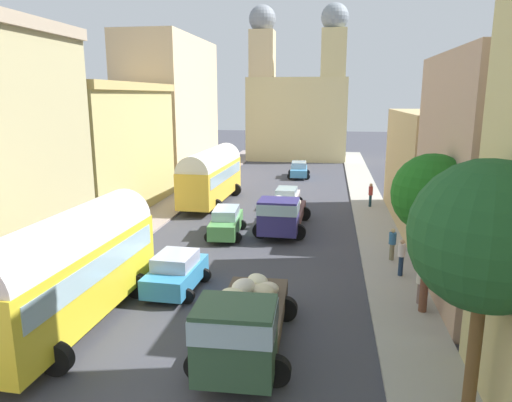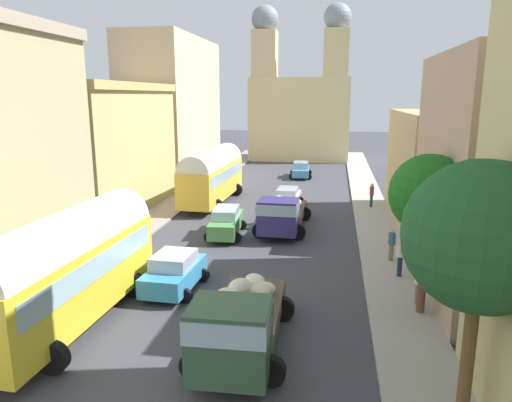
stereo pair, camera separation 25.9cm
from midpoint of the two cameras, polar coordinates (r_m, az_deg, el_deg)
ground_plane at (r=34.95m, az=1.48°, el=-0.72°), size 154.00×154.00×0.00m
sidewalk_left at (r=36.56m, az=-9.86°, el=-0.20°), size 2.50×70.00×0.14m
sidewalk_right at (r=34.78m, az=13.41°, el=-1.02°), size 2.50×70.00×0.14m
building_left_2 at (r=34.48m, az=-17.51°, el=6.09°), size 5.24×13.14×8.93m
building_left_3 at (r=48.20m, az=-10.34°, el=10.86°), size 5.74×14.90×13.49m
building_right_1 at (r=20.90m, az=26.96°, el=2.41°), size 4.78×9.05×9.72m
building_right_2 at (r=31.92m, az=21.37°, el=3.63°), size 5.59×12.31×7.11m
distant_church at (r=60.74m, az=4.88°, el=11.08°), size 12.30×6.53×18.67m
parked_bus_0 at (r=17.75m, az=-21.91°, el=-7.17°), size 3.36×9.02×4.19m
parked_bus_1 at (r=35.88m, az=-5.63°, el=3.35°), size 3.44×9.74×4.17m
cargo_truck_0 at (r=14.92m, az=-2.05°, el=-14.44°), size 3.20×6.79×2.53m
cargo_truck_1 at (r=28.19m, az=2.87°, el=-1.46°), size 3.17×7.36×2.38m
car_0 at (r=34.51m, az=3.49°, el=0.37°), size 2.28×4.12×1.48m
car_1 at (r=47.68m, az=5.05°, el=3.80°), size 2.37×4.26×1.57m
car_2 at (r=20.35m, az=-10.00°, el=-8.48°), size 2.43×3.72×1.63m
car_3 at (r=27.70m, az=-3.89°, el=-2.54°), size 2.33×4.44×1.68m
pedestrian_0 at (r=24.12m, az=15.85°, el=-4.93°), size 0.50×0.50×1.74m
pedestrian_1 at (r=22.16m, az=16.84°, el=-6.40°), size 0.34×0.34×1.83m
pedestrian_2 at (r=19.53m, az=18.91°, el=-9.23°), size 0.34×0.34×1.79m
pedestrian_3 at (r=35.20m, az=13.47°, el=0.85°), size 0.41×0.41×1.87m
roadside_tree_0 at (r=12.07m, az=25.56°, el=-3.92°), size 3.59×3.59×6.72m
roadside_tree_1 at (r=17.87m, az=20.09°, el=0.72°), size 2.87×2.87×6.10m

